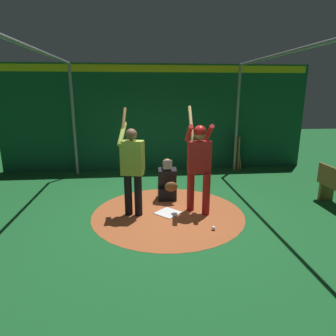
# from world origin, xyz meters

# --- Properties ---
(ground_plane) EXTENTS (25.33, 25.33, 0.00)m
(ground_plane) POSITION_xyz_m (0.00, 0.00, 0.00)
(ground_plane) COLOR #195B28
(dirt_circle) EXTENTS (3.04, 3.04, 0.01)m
(dirt_circle) POSITION_xyz_m (0.00, 0.00, 0.00)
(dirt_circle) COLOR #AD562D
(dirt_circle) RESTS_ON ground
(home_plate) EXTENTS (0.59, 0.59, 0.01)m
(home_plate) POSITION_xyz_m (0.00, 0.00, 0.01)
(home_plate) COLOR white
(home_plate) RESTS_ON dirt_circle
(batter) EXTENTS (0.68, 0.49, 2.11)m
(batter) POSITION_xyz_m (-0.02, 0.61, 1.08)
(batter) COLOR maroon
(batter) RESTS_ON ground
(catcher) EXTENTS (0.58, 0.40, 0.96)m
(catcher) POSITION_xyz_m (-0.79, 0.06, 0.37)
(catcher) COLOR black
(catcher) RESTS_ON ground
(visitor) EXTENTS (0.60, 0.51, 2.09)m
(visitor) POSITION_xyz_m (-0.01, -0.69, 1.00)
(visitor) COLOR black
(visitor) RESTS_ON ground
(back_wall) EXTENTS (0.23, 9.33, 3.18)m
(back_wall) POSITION_xyz_m (-3.58, 0.00, 1.61)
(back_wall) COLOR #145133
(back_wall) RESTS_ON ground
(cage_frame) EXTENTS (6.32, 4.86, 3.16)m
(cage_frame) POSITION_xyz_m (0.00, 0.00, 2.24)
(cage_frame) COLOR gray
(cage_frame) RESTS_ON ground
(bat_rack) EXTENTS (0.58, 0.20, 1.05)m
(bat_rack) POSITION_xyz_m (-3.34, 2.50, 0.49)
(bat_rack) COLOR olive
(bat_rack) RESTS_ON ground
(baseball_0) EXTENTS (0.07, 0.07, 0.07)m
(baseball_0) POSITION_xyz_m (0.81, 0.73, 0.04)
(baseball_0) COLOR white
(baseball_0) RESTS_ON dirt_circle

